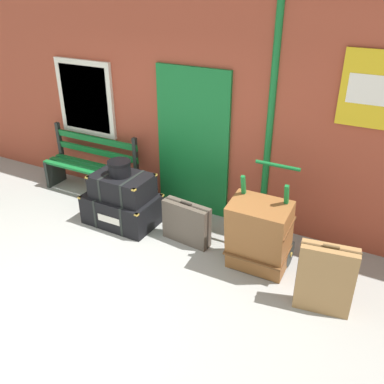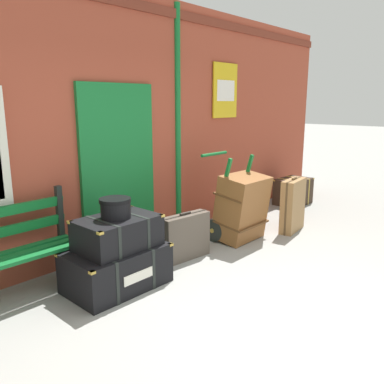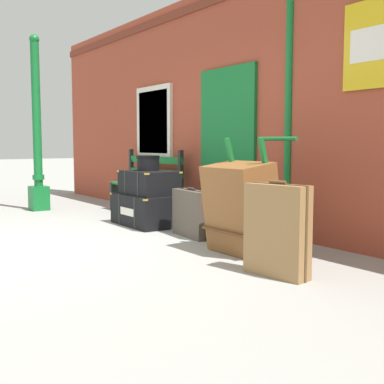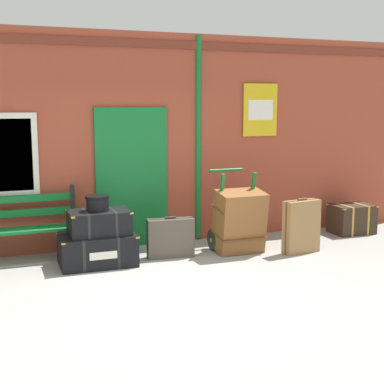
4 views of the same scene
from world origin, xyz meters
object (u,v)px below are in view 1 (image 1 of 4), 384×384
Objects in this scene: steamer_trunk_middle at (122,186)px; steamer_trunk_base at (122,209)px; suitcase_oxblood at (325,279)px; large_brown_trunk at (259,236)px; porters_trolley at (263,242)px; suitcase_charcoal at (186,223)px; platform_bench at (92,166)px; round_hatbox at (119,167)px.

steamer_trunk_base is at bearing -173.48° from steamer_trunk_middle.
large_brown_trunk is at bearing 158.63° from suitcase_oxblood.
porters_trolley is 0.99m from suitcase_oxblood.
steamer_trunk_middle is 1.05m from suitcase_charcoal.
platform_bench is 1.15m from steamer_trunk_middle.
porters_trolley is (2.06, 0.06, 0.06)m from steamer_trunk_base.
suitcase_charcoal is (-1.02, 0.11, -0.19)m from large_brown_trunk.
steamer_trunk_base is 2.08m from large_brown_trunk.
platform_bench is 5.07× the size of round_hatbox.
suitcase_oxblood is at bearing -21.37° from large_brown_trunk.
steamer_trunk_base is at bearing -177.96° from round_hatbox.
porters_trolley is at bearing 1.78° from round_hatbox.
round_hatbox is 2.95m from suitcase_oxblood.
porters_trolley is 1.02m from suitcase_charcoal.
platform_bench reaches higher than large_brown_trunk.
large_brown_trunk is at bearing -12.29° from platform_bench.
porters_trolley is 1.45× the size of suitcase_oxblood.
steamer_trunk_base is at bearing 179.86° from suitcase_charcoal.
large_brown_trunk is 1.04m from suitcase_charcoal.
round_hatbox is at bearing 2.04° from steamer_trunk_base.
platform_bench is 1.36× the size of porters_trolley.
large_brown_trunk is (3.03, -0.66, 0.02)m from platform_bench.
suitcase_oxblood is at bearing -14.33° from platform_bench.
porters_trolley reaches higher than suitcase_charcoal.
steamer_trunk_middle is 1.21× the size of suitcase_charcoal.
suitcase_charcoal is (1.02, -0.00, -0.58)m from round_hatbox.
large_brown_trunk reaches higher than suitcase_charcoal.
round_hatbox is at bearing -28.83° from platform_bench.
steamer_trunk_base is at bearing -29.33° from platform_bench.
large_brown_trunk is 0.90m from suitcase_oxblood.
round_hatbox is 0.34× the size of large_brown_trunk.
platform_bench is 1.97× the size of suitcase_oxblood.
steamer_trunk_base is 1.04m from suitcase_charcoal.
suitcase_oxblood is at bearing -8.88° from steamer_trunk_middle.
porters_trolley is 0.27m from large_brown_trunk.
suitcase_oxblood reaches higher than steamer_trunk_middle.
steamer_trunk_middle is (0.04, 0.00, 0.37)m from steamer_trunk_base.
suitcase_oxblood is at bearing -13.33° from suitcase_charcoal.
steamer_trunk_base is 0.87× the size of porters_trolley.
suitcase_charcoal is at bearing -15.25° from platform_bench.
large_brown_trunk is (2.06, -0.11, 0.26)m from steamer_trunk_base.
porters_trolley is at bearing 148.85° from suitcase_oxblood.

